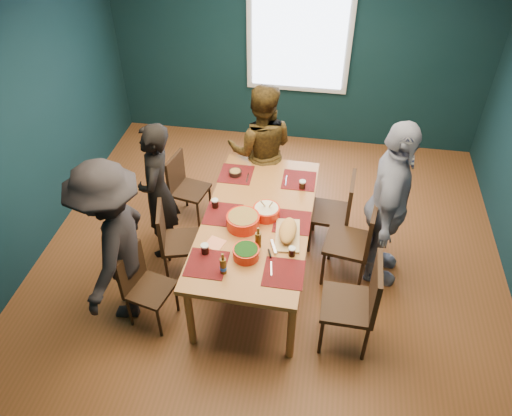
# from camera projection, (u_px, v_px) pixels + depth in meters

# --- Properties ---
(room) EXTENTS (5.01, 5.01, 2.71)m
(room) POSITION_uv_depth(u_px,v_px,m) (276.00, 138.00, 4.79)
(room) COLOR brown
(room) RESTS_ON ground
(dining_table) EXTENTS (1.07, 2.07, 0.78)m
(dining_table) POSITION_uv_depth(u_px,v_px,m) (257.00, 224.00, 4.85)
(dining_table) COLOR #A65931
(dining_table) RESTS_ON floor
(chair_left_far) EXTENTS (0.44, 0.44, 0.83)m
(chair_left_far) POSITION_uv_depth(u_px,v_px,m) (184.00, 183.00, 5.71)
(chair_left_far) COLOR #301C10
(chair_left_far) RESTS_ON floor
(chair_left_mid) EXTENTS (0.48, 0.48, 0.86)m
(chair_left_mid) POSITION_uv_depth(u_px,v_px,m) (172.00, 237.00, 5.00)
(chair_left_mid) COLOR #301C10
(chair_left_mid) RESTS_ON floor
(chair_left_near) EXTENTS (0.45, 0.45, 0.83)m
(chair_left_near) POSITION_uv_depth(u_px,v_px,m) (142.00, 282.00, 4.57)
(chair_left_near) COLOR #301C10
(chair_left_near) RESTS_ON floor
(chair_right_far) EXTENTS (0.44, 0.44, 0.92)m
(chair_right_far) POSITION_uv_depth(u_px,v_px,m) (339.00, 208.00, 5.29)
(chair_right_far) COLOR #301C10
(chair_right_far) RESTS_ON floor
(chair_right_mid) EXTENTS (0.51, 0.51, 0.98)m
(chair_right_mid) POSITION_uv_depth(u_px,v_px,m) (358.00, 238.00, 4.89)
(chair_right_mid) COLOR #301C10
(chair_right_mid) RESTS_ON floor
(chair_right_near) EXTENTS (0.46, 0.46, 1.00)m
(chair_right_near) POSITION_uv_depth(u_px,v_px,m) (360.00, 299.00, 4.29)
(chair_right_near) COLOR #301C10
(chair_right_near) RESTS_ON floor
(person_far_left) EXTENTS (0.45, 0.62, 1.56)m
(person_far_left) POSITION_uv_depth(u_px,v_px,m) (158.00, 192.00, 5.10)
(person_far_left) COLOR black
(person_far_left) RESTS_ON floor
(person_back) EXTENTS (0.83, 0.68, 1.60)m
(person_back) POSITION_uv_depth(u_px,v_px,m) (261.00, 150.00, 5.66)
(person_back) COLOR black
(person_back) RESTS_ON floor
(person_right) EXTENTS (0.56, 1.11, 1.81)m
(person_right) POSITION_uv_depth(u_px,v_px,m) (388.00, 207.00, 4.73)
(person_right) COLOR silver
(person_right) RESTS_ON floor
(person_near_left) EXTENTS (0.66, 1.12, 1.70)m
(person_near_left) POSITION_uv_depth(u_px,v_px,m) (114.00, 244.00, 4.42)
(person_near_left) COLOR black
(person_near_left) RESTS_ON floor
(bowl_salad) EXTENTS (0.31, 0.31, 0.13)m
(bowl_salad) POSITION_uv_depth(u_px,v_px,m) (243.00, 221.00, 4.67)
(bowl_salad) COLOR red
(bowl_salad) RESTS_ON dining_table
(bowl_dumpling) EXTENTS (0.26, 0.26, 0.24)m
(bowl_dumpling) POSITION_uv_depth(u_px,v_px,m) (266.00, 211.00, 4.79)
(bowl_dumpling) COLOR red
(bowl_dumpling) RESTS_ON dining_table
(bowl_herbs) EXTENTS (0.24, 0.24, 0.10)m
(bowl_herbs) POSITION_uv_depth(u_px,v_px,m) (246.00, 253.00, 4.37)
(bowl_herbs) COLOR red
(bowl_herbs) RESTS_ON dining_table
(cutting_board) EXTENTS (0.28, 0.55, 0.12)m
(cutting_board) POSITION_uv_depth(u_px,v_px,m) (288.00, 232.00, 4.57)
(cutting_board) COLOR tan
(cutting_board) RESTS_ON dining_table
(small_bowl) EXTENTS (0.14, 0.14, 0.06)m
(small_bowl) POSITION_uv_depth(u_px,v_px,m) (235.00, 173.00, 5.31)
(small_bowl) COLOR black
(small_bowl) RESTS_ON dining_table
(beer_bottle_a) EXTENTS (0.06, 0.06, 0.22)m
(beer_bottle_a) POSITION_uv_depth(u_px,v_px,m) (223.00, 266.00, 4.21)
(beer_bottle_a) COLOR #4D2F0D
(beer_bottle_a) RESTS_ON dining_table
(beer_bottle_b) EXTENTS (0.06, 0.06, 0.22)m
(beer_bottle_b) POSITION_uv_depth(u_px,v_px,m) (258.00, 239.00, 4.45)
(beer_bottle_b) COLOR #4D2F0D
(beer_bottle_b) RESTS_ON dining_table
(cola_glass_a) EXTENTS (0.07, 0.07, 0.10)m
(cola_glass_a) POSITION_uv_depth(u_px,v_px,m) (205.00, 249.00, 4.40)
(cola_glass_a) COLOR black
(cola_glass_a) RESTS_ON dining_table
(cola_glass_b) EXTENTS (0.06, 0.06, 0.09)m
(cola_glass_b) POSITION_uv_depth(u_px,v_px,m) (292.00, 251.00, 4.39)
(cola_glass_b) COLOR black
(cola_glass_b) RESTS_ON dining_table
(cola_glass_c) EXTENTS (0.07, 0.07, 0.10)m
(cola_glass_c) POSITION_uv_depth(u_px,v_px,m) (302.00, 184.00, 5.12)
(cola_glass_c) COLOR black
(cola_glass_c) RESTS_ON dining_table
(cola_glass_d) EXTENTS (0.07, 0.07, 0.10)m
(cola_glass_d) POSITION_uv_depth(u_px,v_px,m) (215.00, 203.00, 4.89)
(cola_glass_d) COLOR black
(cola_glass_d) RESTS_ON dining_table
(napkin_a) EXTENTS (0.16, 0.16, 0.00)m
(napkin_a) POSITION_uv_depth(u_px,v_px,m) (294.00, 215.00, 4.83)
(napkin_a) COLOR #F98D68
(napkin_a) RESTS_ON dining_table
(napkin_b) EXTENTS (0.20, 0.20, 0.00)m
(napkin_b) POSITION_uv_depth(u_px,v_px,m) (215.00, 243.00, 4.53)
(napkin_b) COLOR #F98D68
(napkin_b) RESTS_ON dining_table
(napkin_c) EXTENTS (0.20, 0.20, 0.00)m
(napkin_c) POSITION_uv_depth(u_px,v_px,m) (279.00, 274.00, 4.25)
(napkin_c) COLOR #F98D68
(napkin_c) RESTS_ON dining_table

